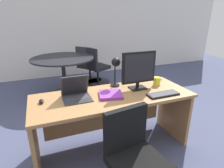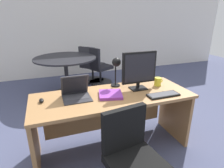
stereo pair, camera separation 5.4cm
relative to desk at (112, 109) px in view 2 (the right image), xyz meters
name	(u,v)px [view 2 (the right image)]	position (x,y,z in m)	size (l,w,h in m)	color
ground	(87,101)	(0.00, 1.45, -0.53)	(12.00, 12.00, 0.00)	#474C6B
back_wall	(68,23)	(0.00, 3.34, 0.87)	(10.00, 0.10, 2.80)	silver
desk	(112,109)	(0.00, 0.00, 0.00)	(1.83, 0.70, 0.75)	#9E7042
monitor	(139,69)	(0.36, 0.02, 0.47)	(0.43, 0.16, 0.46)	black
laptop	(76,91)	(-0.41, 0.04, 0.29)	(0.30, 0.28, 0.25)	#2D2D33
keyboard	(163,95)	(0.53, -0.27, 0.23)	(0.37, 0.14, 0.02)	black
mouse	(41,101)	(-0.77, 0.02, 0.23)	(0.05, 0.09, 0.04)	black
desk_lamp	(116,66)	(0.13, 0.19, 0.49)	(0.12, 0.14, 0.37)	black
book	(110,94)	(-0.04, -0.07, 0.23)	(0.31, 0.31, 0.03)	purple
coffee_mug	(158,82)	(0.65, 0.04, 0.27)	(0.12, 0.09, 0.11)	yellow
office_chair	(133,166)	(-0.06, -0.73, -0.19)	(0.56, 0.56, 0.84)	black
meeting_table	(66,67)	(-0.30, 1.94, 0.07)	(1.25, 1.25, 0.80)	black
meeting_chair_near	(98,69)	(0.50, 2.32, -0.17)	(0.62, 0.61, 0.90)	black
meeting_chair_far	(91,68)	(0.37, 2.52, -0.16)	(0.66, 0.65, 0.90)	black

